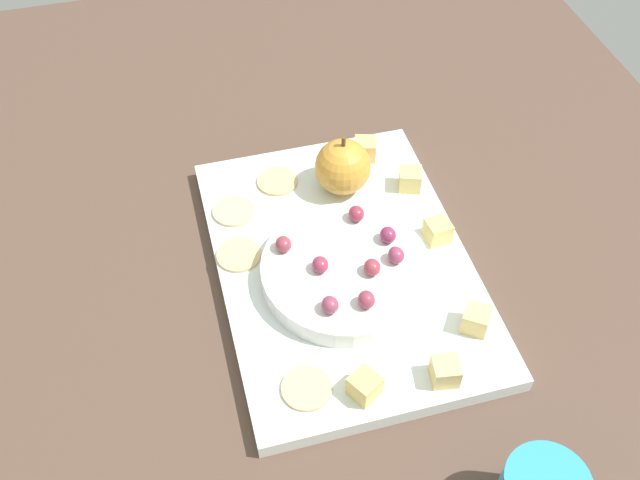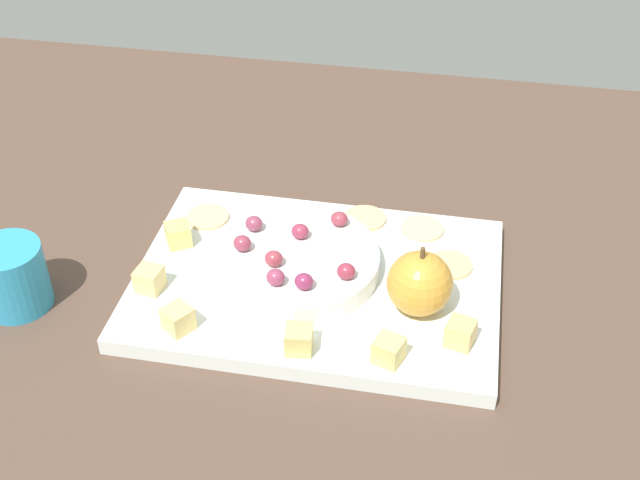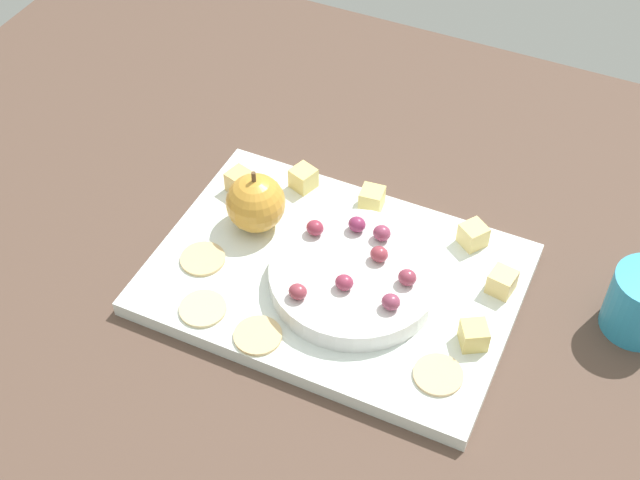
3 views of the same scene
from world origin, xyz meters
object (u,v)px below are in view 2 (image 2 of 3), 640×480
(grape_3, at_px, (304,232))
(cup, at_px, (11,277))
(cracker_1, at_px, (450,265))
(cracker_0, at_px, (208,217))
(grape_4, at_px, (304,281))
(cheese_cube_3, at_px, (460,333))
(grape_2, at_px, (254,224))
(platter, at_px, (317,283))
(cheese_cube_1, at_px, (178,319))
(cheese_cube_4, at_px, (149,279))
(cracker_3, at_px, (365,218))
(grape_6, at_px, (346,271))
(grape_1, at_px, (242,243))
(grape_7, at_px, (339,219))
(cheese_cube_2, at_px, (178,234))
(cracker_2, at_px, (423,228))
(apple_whole, at_px, (420,283))
(serving_dish, at_px, (294,262))
(cheese_cube_5, at_px, (389,350))
(grape_5, at_px, (274,259))
(grape_0, at_px, (276,277))
(cheese_cube_0, at_px, (299,340))

(grape_3, relative_size, cup, 0.22)
(cracker_1, bearing_deg, cracker_0, 172.87)
(grape_3, bearing_deg, grape_4, -78.72)
(cheese_cube_3, xyz_separation_m, grape_3, (-0.18, 0.11, 0.02))
(cracker_1, distance_m, grape_2, 0.22)
(platter, distance_m, cheese_cube_1, 0.16)
(cheese_cube_4, height_order, cracker_3, cheese_cube_4)
(cheese_cube_1, bearing_deg, grape_6, 27.43)
(cheese_cube_1, height_order, grape_4, grape_4)
(cracker_0, height_order, cracker_1, same)
(grape_1, height_order, grape_7, grape_1)
(cracker_1, bearing_deg, cheese_cube_2, -176.90)
(cracker_2, height_order, grape_3, grape_3)
(platter, height_order, grape_2, grape_2)
(platter, bearing_deg, grape_6, -35.10)
(cheese_cube_3, distance_m, grape_1, 0.25)
(apple_whole, xyz_separation_m, cheese_cube_3, (0.05, -0.04, -0.02))
(serving_dish, relative_size, cheese_cube_4, 7.02)
(cheese_cube_1, xyz_separation_m, cheese_cube_5, (0.22, -0.00, 0.00))
(cracker_3, height_order, grape_2, grape_2)
(cheese_cube_2, distance_m, grape_5, 0.13)
(grape_1, relative_size, grape_6, 1.00)
(grape_4, height_order, grape_5, same)
(cracker_3, relative_size, grape_3, 2.55)
(grape_5, bearing_deg, platter, 23.12)
(cracker_2, bearing_deg, cracker_0, -174.29)
(grape_3, xyz_separation_m, grape_4, (0.02, -0.08, 0.00))
(cheese_cube_1, height_order, cracker_3, cheese_cube_1)
(cheese_cube_4, relative_size, grape_1, 1.33)
(grape_0, height_order, grape_4, same)
(cheese_cube_3, distance_m, cracker_1, 0.12)
(grape_7, bearing_deg, cheese_cube_5, -65.96)
(cheese_cube_1, xyz_separation_m, cheese_cube_4, (-0.05, 0.05, 0.00))
(serving_dish, height_order, apple_whole, apple_whole)
(cracker_2, xyz_separation_m, grape_1, (-0.19, -0.11, 0.03))
(cracker_0, bearing_deg, cheese_cube_0, -51.85)
(grape_1, relative_size, grape_2, 1.00)
(grape_3, bearing_deg, grape_0, -99.30)
(serving_dish, distance_m, cheese_cube_2, 0.14)
(grape_2, bearing_deg, grape_7, 16.42)
(cheese_cube_3, height_order, grape_0, grape_0)
(cracker_0, height_order, grape_3, grape_3)
(cheese_cube_4, xyz_separation_m, grape_4, (0.17, 0.00, 0.02))
(grape_0, bearing_deg, cheese_cube_4, -177.87)
(cheese_cube_4, xyz_separation_m, cheese_cube_5, (0.26, -0.06, 0.00))
(apple_whole, relative_size, cheese_cube_1, 2.59)
(cracker_3, distance_m, grape_4, 0.17)
(cheese_cube_1, distance_m, cheese_cube_4, 0.07)
(cheese_cube_2, xyz_separation_m, cup, (-0.15, -0.11, 0.01))
(cheese_cube_3, xyz_separation_m, cheese_cube_4, (-0.33, 0.02, 0.00))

